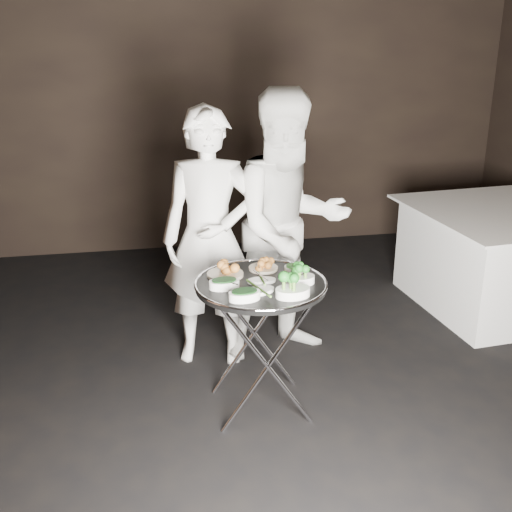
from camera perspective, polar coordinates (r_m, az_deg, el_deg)
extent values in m
cube|color=black|center=(3.89, 4.24, -16.01)|extent=(6.00, 7.00, 0.05)
cube|color=black|center=(6.65, -3.36, 13.46)|extent=(6.00, 0.05, 3.00)
cylinder|color=silver|center=(3.74, 1.06, -9.82)|extent=(0.56, 0.03, 0.82)
cylinder|color=silver|center=(3.74, 1.06, -9.82)|extent=(0.56, 0.03, 0.82)
cylinder|color=silver|center=(4.11, -0.17, -6.88)|extent=(0.56, 0.03, 0.82)
cylinder|color=silver|center=(4.11, -0.17, -6.88)|extent=(0.56, 0.03, 0.82)
cylinder|color=silver|center=(3.72, -3.15, -3.42)|extent=(0.02, 0.47, 0.02)
cylinder|color=silver|center=(3.80, 3.92, -2.89)|extent=(0.02, 0.47, 0.02)
cylinder|color=black|center=(3.74, 0.43, -2.63)|extent=(0.76, 0.76, 0.03)
torus|color=silver|center=(3.73, 0.43, -2.41)|extent=(0.78, 0.78, 0.02)
cylinder|color=beige|center=(3.84, -2.75, -1.64)|extent=(0.22, 0.22, 0.02)
cylinder|color=beige|center=(3.93, 0.66, -1.09)|extent=(0.18, 0.18, 0.02)
cylinder|color=silver|center=(3.88, 3.36, -1.22)|extent=(0.11, 0.11, 0.04)
cylinder|color=silver|center=(3.84, -2.67, -1.07)|extent=(0.10, 0.15, 0.01)
cylinder|color=silver|center=(3.92, 0.56, -0.59)|extent=(0.07, 0.16, 0.01)
cylinder|color=silver|center=(3.88, 3.39, -0.82)|extent=(0.04, 0.17, 0.01)
cylinder|color=silver|center=(3.64, -2.82, -2.29)|extent=(0.14, 0.11, 0.01)
cylinder|color=silver|center=(3.72, 3.91, -1.81)|extent=(0.12, 0.14, 0.01)
cylinder|color=silver|center=(3.73, 0.40, -1.71)|extent=(0.06, 0.17, 0.01)
imported|color=white|center=(4.33, -4.13, 1.52)|extent=(0.72, 0.56, 1.78)
imported|color=white|center=(4.41, 2.97, 2.58)|extent=(1.04, 0.89, 1.88)
cube|color=white|center=(5.72, 21.11, -0.30)|extent=(1.30, 1.30, 0.81)
cube|color=white|center=(5.60, 21.64, 3.69)|extent=(1.46, 1.46, 0.02)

